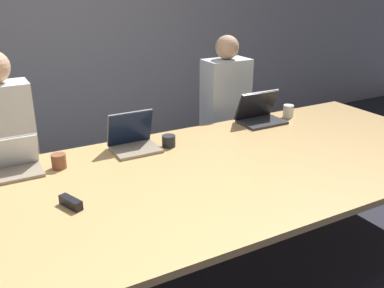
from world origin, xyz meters
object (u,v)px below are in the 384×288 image
person_far_midleft (7,153)px  cup_far_midleft (59,161)px  laptop_far_center (133,139)px  cup_far_right (288,111)px  laptop_far_midleft (9,163)px  cup_far_center (169,141)px  stapler (71,203)px  person_far_right (225,116)px  laptop_far_right (259,113)px

person_far_midleft → cup_far_midleft: size_ratio=15.14×
person_far_midleft → laptop_far_center: (0.77, -0.47, 0.12)m
person_far_midleft → cup_far_right: (2.18, -0.43, 0.10)m
cup_far_right → cup_far_midleft: bearing=-176.4°
cup_far_midleft → cup_far_right: bearing=3.6°
laptop_far_midleft → cup_far_midleft: 0.28m
cup_far_center → stapler: bearing=-147.5°
person_far_right → cup_far_center: (-0.84, -0.57, 0.10)m
laptop_far_right → cup_far_center: laptop_far_right is taller
person_far_midleft → laptop_far_center: bearing=-31.5°
person_far_midleft → laptop_far_right: person_far_midleft is taller
cup_far_midleft → laptop_far_right: size_ratio=0.25×
laptop_far_center → stapler: laptop_far_center is taller
laptop_far_center → laptop_far_right: bearing=2.9°
cup_far_right → stapler: bearing=-162.2°
laptop_far_midleft → cup_far_center: bearing=-3.3°
laptop_far_right → person_far_right: bearing=95.9°
laptop_far_right → cup_far_right: 0.30m
cup_far_midleft → stapler: cup_far_midleft is taller
cup_far_center → laptop_far_center: bearing=161.2°
laptop_far_right → cup_far_right: laptop_far_right is taller
person_far_midleft → laptop_far_right: bearing=-12.3°
cup_far_midleft → cup_far_right: 1.94m
laptop_far_right → cup_far_center: size_ratio=3.88×
cup_far_right → laptop_far_center: 1.42m
cup_far_right → laptop_far_right: bearing=177.7°
laptop_far_right → stapler: 1.82m
person_far_midleft → cup_far_center: bearing=-28.8°
person_far_right → cup_far_right: person_far_right is taller
laptop_far_right → cup_far_center: 0.90m
cup_far_midleft → person_far_right: size_ratio=0.07×
cup_far_right → cup_far_center: cup_far_right is taller
person_far_midleft → cup_far_center: 1.14m
cup_far_center → cup_far_right: bearing=6.0°
cup_far_right → laptop_far_center: size_ratio=0.33×
person_far_midleft → person_far_right: size_ratio=1.01×
stapler → person_far_right: bearing=12.1°
laptop_far_midleft → cup_far_right: laptop_far_midleft is taller
cup_far_right → cup_far_center: bearing=-174.0°
person_far_midleft → laptop_far_center: 0.91m
person_far_right → laptop_far_midleft: bearing=-164.8°
laptop_far_right → laptop_far_center: (-1.12, -0.06, 0.00)m
cup_far_midleft → cup_far_center: (0.75, -0.00, -0.01)m
laptop_far_right → laptop_far_center: 1.12m
laptop_far_midleft → cup_far_midleft: size_ratio=3.94×
cup_far_right → stapler: cup_far_right is taller
cup_far_center → stapler: 0.96m
person_far_midleft → person_far_right: person_far_midleft is taller
cup_far_midleft → cup_far_center: 0.75m
person_far_midleft → cup_far_center: (1.00, -0.55, 0.09)m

